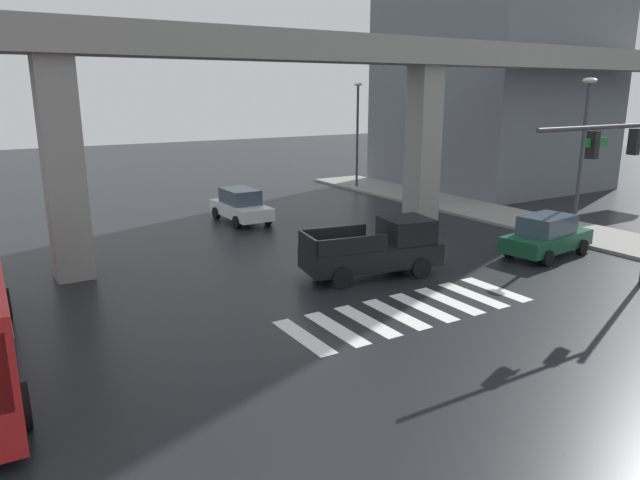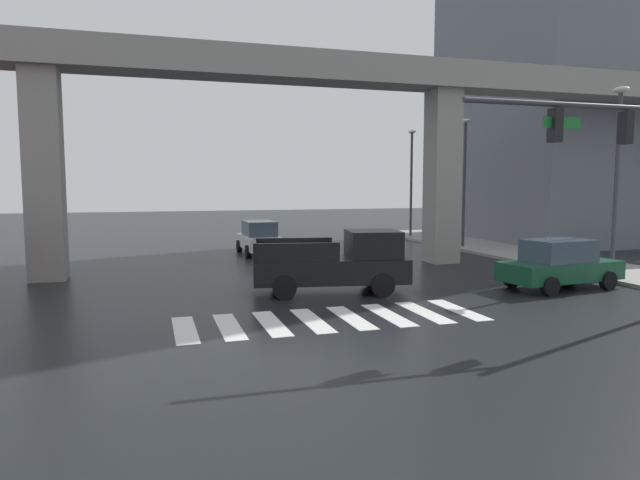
% 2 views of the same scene
% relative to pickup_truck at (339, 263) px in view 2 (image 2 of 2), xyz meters
% --- Properties ---
extents(ground_plane, '(120.00, 120.00, 0.00)m').
position_rel_pickup_truck_xyz_m(ground_plane, '(-1.41, 1.40, -0.99)').
color(ground_plane, black).
extents(crosswalk_stripes, '(8.25, 2.80, 0.01)m').
position_rel_pickup_truck_xyz_m(crosswalk_stripes, '(-1.41, -3.49, -0.98)').
color(crosswalk_stripes, silver).
rests_on(crosswalk_stripes, ground).
extents(elevated_overpass, '(59.83, 1.94, 9.08)m').
position_rel_pickup_truck_xyz_m(elevated_overpass, '(-1.41, 5.63, 6.77)').
color(elevated_overpass, gray).
rests_on(elevated_overpass, ground).
extents(sidewalk_east, '(4.00, 36.00, 0.15)m').
position_rel_pickup_truck_xyz_m(sidewalk_east, '(12.11, 3.40, -0.91)').
color(sidewalk_east, gray).
rests_on(sidewalk_east, ground).
extents(pickup_truck, '(5.35, 2.74, 2.08)m').
position_rel_pickup_truck_xyz_m(pickup_truck, '(0.00, 0.00, 0.00)').
color(pickup_truck, black).
rests_on(pickup_truck, ground).
extents(sedan_dark_green, '(4.48, 2.36, 1.72)m').
position_rel_pickup_truck_xyz_m(sedan_dark_green, '(7.55, -1.54, -0.14)').
color(sedan_dark_green, '#14472D').
rests_on(sedan_dark_green, ground).
extents(sedan_white, '(2.00, 4.32, 1.72)m').
position_rel_pickup_truck_xyz_m(sedan_white, '(-0.55, 11.18, -0.14)').
color(sedan_white, silver).
rests_on(sedan_white, ground).
extents(traffic_signal_mast, '(6.49, 0.32, 6.20)m').
position_rel_pickup_truck_xyz_m(traffic_signal_mast, '(5.82, -5.69, 3.40)').
color(traffic_signal_mast, '#38383D').
rests_on(traffic_signal_mast, ground).
extents(street_lamp_near_corner, '(0.44, 0.70, 7.24)m').
position_rel_pickup_truck_xyz_m(street_lamp_near_corner, '(10.91, -0.45, 3.57)').
color(street_lamp_near_corner, '#38383D').
rests_on(street_lamp_near_corner, ground).
extents(street_lamp_mid_block, '(0.44, 0.70, 7.24)m').
position_rel_pickup_truck_xyz_m(street_lamp_mid_block, '(10.91, 10.29, 3.57)').
color(street_lamp_mid_block, '#38383D').
rests_on(street_lamp_mid_block, ground).
extents(street_lamp_far_north, '(0.44, 0.70, 7.24)m').
position_rel_pickup_truck_xyz_m(street_lamp_far_north, '(10.91, 16.94, 3.57)').
color(street_lamp_far_north, '#38383D').
rests_on(street_lamp_far_north, ground).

